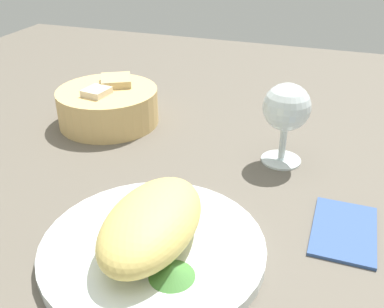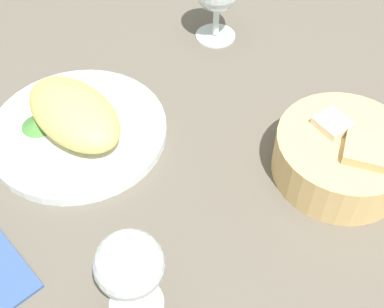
# 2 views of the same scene
# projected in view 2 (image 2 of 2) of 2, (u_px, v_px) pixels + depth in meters

# --- Properties ---
(ground_plane) EXTENTS (1.40, 1.40, 0.02)m
(ground_plane) POSITION_uv_depth(u_px,v_px,m) (198.00, 180.00, 0.64)
(ground_plane) COLOR #5E574C
(plate) EXTENTS (0.24, 0.24, 0.01)m
(plate) POSITION_uv_depth(u_px,v_px,m) (78.00, 131.00, 0.68)
(plate) COLOR white
(plate) RESTS_ON ground_plane
(omelette) EXTENTS (0.16, 0.09, 0.05)m
(omelette) POSITION_uv_depth(u_px,v_px,m) (74.00, 113.00, 0.65)
(omelette) COLOR #D7BE64
(omelette) RESTS_ON plate
(lettuce_garnish) EXTENTS (0.05, 0.05, 0.01)m
(lettuce_garnish) POSITION_uv_depth(u_px,v_px,m) (37.00, 122.00, 0.67)
(lettuce_garnish) COLOR #458138
(lettuce_garnish) RESTS_ON plate
(bread_basket) EXTENTS (0.17, 0.17, 0.07)m
(bread_basket) POSITION_uv_depth(u_px,v_px,m) (343.00, 156.00, 0.61)
(bread_basket) COLOR #DAB470
(bread_basket) RESTS_ON ground_plane
(wine_glass_near) EXTENTS (0.07, 0.07, 0.12)m
(wine_glass_near) POSITION_uv_depth(u_px,v_px,m) (130.00, 268.00, 0.46)
(wine_glass_near) COLOR silver
(wine_glass_near) RESTS_ON ground_plane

